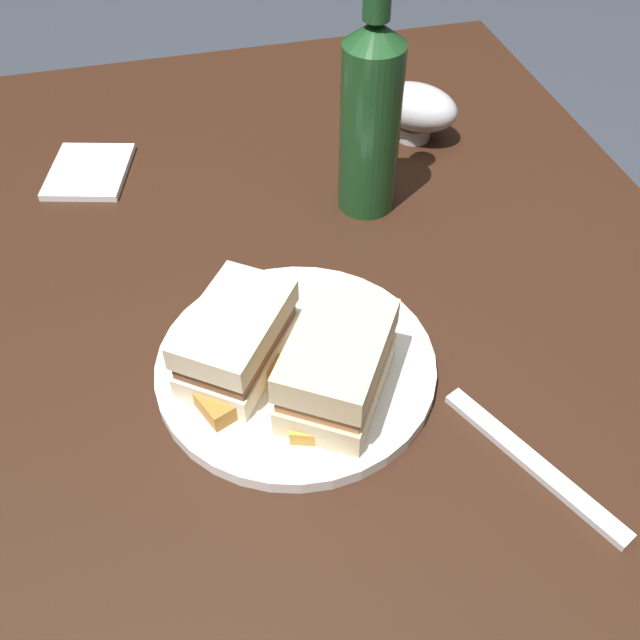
% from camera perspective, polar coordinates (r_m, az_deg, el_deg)
% --- Properties ---
extents(ground_plane, '(6.00, 6.00, 0.00)m').
position_cam_1_polar(ground_plane, '(1.36, 0.99, -22.76)').
color(ground_plane, '#333842').
extents(dining_table, '(1.16, 0.79, 0.77)m').
position_cam_1_polar(dining_table, '(1.01, 1.27, -14.97)').
color(dining_table, black).
rests_on(dining_table, ground).
extents(plate, '(0.25, 0.25, 0.01)m').
position_cam_1_polar(plate, '(0.65, -1.93, -3.68)').
color(plate, white).
rests_on(plate, dining_table).
extents(sandwich_half_left, '(0.13, 0.12, 0.06)m').
position_cam_1_polar(sandwich_half_left, '(0.62, -6.69, -1.49)').
color(sandwich_half_left, beige).
rests_on(sandwich_half_left, plate).
extents(sandwich_half_right, '(0.14, 0.12, 0.07)m').
position_cam_1_polar(sandwich_half_right, '(0.59, 1.36, -3.73)').
color(sandwich_half_right, beige).
rests_on(sandwich_half_right, plate).
extents(potato_wedge_front, '(0.05, 0.04, 0.02)m').
position_cam_1_polar(potato_wedge_front, '(0.60, -0.01, -6.90)').
color(potato_wedge_front, '#B77F33').
rests_on(potato_wedge_front, plate).
extents(potato_wedge_middle, '(0.04, 0.05, 0.02)m').
position_cam_1_polar(potato_wedge_middle, '(0.63, -4.64, -3.73)').
color(potato_wedge_middle, '#AD702D').
rests_on(potato_wedge_middle, plate).
extents(potato_wedge_back, '(0.04, 0.05, 0.01)m').
position_cam_1_polar(potato_wedge_back, '(0.58, 0.16, -8.89)').
color(potato_wedge_back, gold).
rests_on(potato_wedge_back, plate).
extents(potato_wedge_left_edge, '(0.05, 0.04, 0.02)m').
position_cam_1_polar(potato_wedge_left_edge, '(0.61, -8.62, -6.38)').
color(potato_wedge_left_edge, '#AD702D').
rests_on(potato_wedge_left_edge, plate).
extents(potato_wedge_right_edge, '(0.04, 0.04, 0.02)m').
position_cam_1_polar(potato_wedge_right_edge, '(0.61, -1.55, -5.68)').
color(potato_wedge_right_edge, gold).
rests_on(potato_wedge_right_edge, plate).
extents(gravy_boat, '(0.12, 0.13, 0.07)m').
position_cam_1_polar(gravy_boat, '(0.93, 7.58, 16.51)').
color(gravy_boat, '#B7B7BC').
rests_on(gravy_boat, dining_table).
extents(cider_bottle, '(0.06, 0.06, 0.28)m').
position_cam_1_polar(cider_bottle, '(0.77, 4.07, 16.12)').
color(cider_bottle, '#19421E').
rests_on(cider_bottle, dining_table).
extents(napkin, '(0.13, 0.12, 0.01)m').
position_cam_1_polar(napkin, '(0.92, -17.97, 11.23)').
color(napkin, white).
rests_on(napkin, dining_table).
extents(fork, '(0.17, 0.09, 0.01)m').
position_cam_1_polar(fork, '(0.61, 16.66, -10.88)').
color(fork, silver).
rests_on(fork, dining_table).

